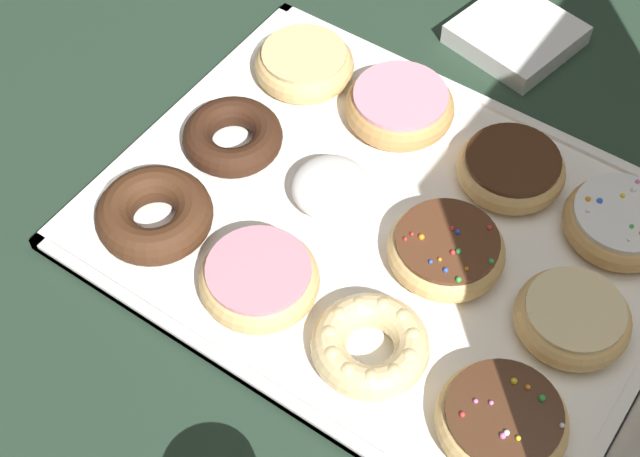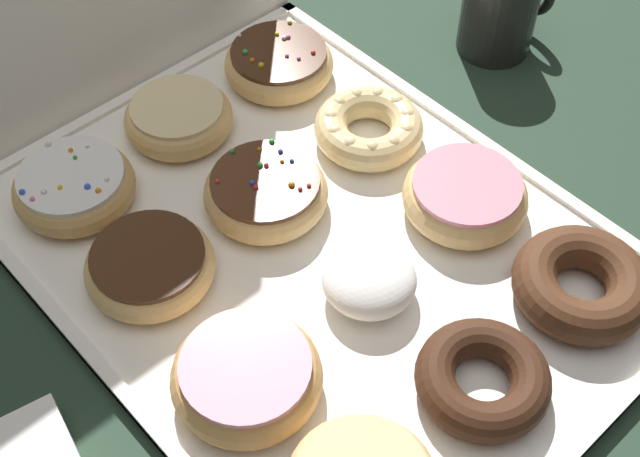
{
  "view_description": "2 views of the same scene",
  "coord_description": "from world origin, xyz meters",
  "px_view_note": "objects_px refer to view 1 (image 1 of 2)",
  "views": [
    {
      "loc": [
        0.51,
        0.27,
        0.79
      ],
      "look_at": [
        0.05,
        -0.05,
        0.03
      ],
      "focal_mm": 52.91,
      "sensor_mm": 36.0,
      "label": 1
    },
    {
      "loc": [
        -0.32,
        -0.35,
        0.63
      ],
      "look_at": [
        0.01,
        0.0,
        0.03
      ],
      "focal_mm": 47.61,
      "sensor_mm": 36.0,
      "label": 2
    }
  ],
  "objects_px": {
    "glazed_ring_donut_0": "(304,64)",
    "pink_frosted_donut_3": "(400,106)",
    "pink_frosted_donut_5": "(259,279)",
    "chocolate_frosted_donut_6": "(511,168)",
    "chocolate_cake_ring_donut_1": "(232,137)",
    "chocolate_cake_ring_donut_2": "(154,215)",
    "sprinkle_donut_9": "(620,222)",
    "sprinkle_donut_7": "(446,250)",
    "donut_box": "(385,232)",
    "napkin_stack": "(516,35)",
    "glazed_ring_donut_10": "(573,317)",
    "cruller_donut_8": "(370,345)",
    "sprinkle_donut_11": "(502,420)",
    "powdered_filled_donut_4": "(329,189)"
  },
  "relations": [
    {
      "from": "napkin_stack",
      "to": "donut_box",
      "type": "bearing_deg",
      "value": 4.34
    },
    {
      "from": "powdered_filled_donut_4",
      "to": "cruller_donut_8",
      "type": "xyz_separation_m",
      "value": [
        0.13,
        0.13,
        -0.0
      ]
    },
    {
      "from": "pink_frosted_donut_5",
      "to": "chocolate_frosted_donut_6",
      "type": "relative_size",
      "value": 1.03
    },
    {
      "from": "pink_frosted_donut_5",
      "to": "pink_frosted_donut_3",
      "type": "bearing_deg",
      "value": -178.1
    },
    {
      "from": "donut_box",
      "to": "cruller_donut_8",
      "type": "height_order",
      "value": "cruller_donut_8"
    },
    {
      "from": "chocolate_cake_ring_donut_1",
      "to": "chocolate_cake_ring_donut_2",
      "type": "bearing_deg",
      "value": 0.79
    },
    {
      "from": "donut_box",
      "to": "napkin_stack",
      "type": "height_order",
      "value": "napkin_stack"
    },
    {
      "from": "glazed_ring_donut_0",
      "to": "napkin_stack",
      "type": "xyz_separation_m",
      "value": [
        -0.2,
        0.17,
        -0.02
      ]
    },
    {
      "from": "glazed_ring_donut_0",
      "to": "cruller_donut_8",
      "type": "height_order",
      "value": "glazed_ring_donut_0"
    },
    {
      "from": "glazed_ring_donut_0",
      "to": "chocolate_cake_ring_donut_1",
      "type": "distance_m",
      "value": 0.13
    },
    {
      "from": "glazed_ring_donut_10",
      "to": "sprinkle_donut_9",
      "type": "bearing_deg",
      "value": -175.83
    },
    {
      "from": "glazed_ring_donut_0",
      "to": "donut_box",
      "type": "bearing_deg",
      "value": 55.73
    },
    {
      "from": "powdered_filled_donut_4",
      "to": "glazed_ring_donut_10",
      "type": "relative_size",
      "value": 0.75
    },
    {
      "from": "sprinkle_donut_9",
      "to": "chocolate_frosted_donut_6",
      "type": "bearing_deg",
      "value": -90.53
    },
    {
      "from": "chocolate_cake_ring_donut_2",
      "to": "glazed_ring_donut_0",
      "type": "bearing_deg",
      "value": -179.7
    },
    {
      "from": "chocolate_cake_ring_donut_2",
      "to": "pink_frosted_donut_3",
      "type": "height_order",
      "value": "pink_frosted_donut_3"
    },
    {
      "from": "sprinkle_donut_9",
      "to": "sprinkle_donut_7",
      "type": "bearing_deg",
      "value": -44.38
    },
    {
      "from": "sprinkle_donut_9",
      "to": "chocolate_cake_ring_donut_2",
      "type": "bearing_deg",
      "value": -56.42
    },
    {
      "from": "sprinkle_donut_7",
      "to": "chocolate_cake_ring_donut_2",
      "type": "bearing_deg",
      "value": -63.82
    },
    {
      "from": "cruller_donut_8",
      "to": "sprinkle_donut_9",
      "type": "height_order",
      "value": "sprinkle_donut_9"
    },
    {
      "from": "sprinkle_donut_7",
      "to": "sprinkle_donut_9",
      "type": "bearing_deg",
      "value": 135.62
    },
    {
      "from": "glazed_ring_donut_0",
      "to": "chocolate_frosted_donut_6",
      "type": "xyz_separation_m",
      "value": [
        0.0,
        0.27,
        -0.0
      ]
    },
    {
      "from": "powdered_filled_donut_4",
      "to": "sprinkle_donut_9",
      "type": "height_order",
      "value": "sprinkle_donut_9"
    },
    {
      "from": "chocolate_cake_ring_donut_2",
      "to": "donut_box",
      "type": "bearing_deg",
      "value": 123.87
    },
    {
      "from": "chocolate_cake_ring_donut_2",
      "to": "sprinkle_donut_11",
      "type": "height_order",
      "value": "sprinkle_donut_11"
    },
    {
      "from": "pink_frosted_donut_5",
      "to": "chocolate_frosted_donut_6",
      "type": "height_order",
      "value": "pink_frosted_donut_5"
    },
    {
      "from": "cruller_donut_8",
      "to": "napkin_stack",
      "type": "relative_size",
      "value": 0.87
    },
    {
      "from": "glazed_ring_donut_0",
      "to": "glazed_ring_donut_10",
      "type": "bearing_deg",
      "value": 71.57
    },
    {
      "from": "chocolate_cake_ring_donut_1",
      "to": "pink_frosted_donut_3",
      "type": "bearing_deg",
      "value": 137.56
    },
    {
      "from": "glazed_ring_donut_10",
      "to": "chocolate_frosted_donut_6",
      "type": "bearing_deg",
      "value": -134.36
    },
    {
      "from": "sprinkle_donut_7",
      "to": "chocolate_cake_ring_donut_1",
      "type": "bearing_deg",
      "value": -90.07
    },
    {
      "from": "powdered_filled_donut_4",
      "to": "sprinkle_donut_11",
      "type": "distance_m",
      "value": 0.3
    },
    {
      "from": "chocolate_frosted_donut_6",
      "to": "cruller_donut_8",
      "type": "relative_size",
      "value": 1.04
    },
    {
      "from": "chocolate_cake_ring_donut_2",
      "to": "sprinkle_donut_11",
      "type": "relative_size",
      "value": 1.02
    },
    {
      "from": "chocolate_cake_ring_donut_2",
      "to": "glazed_ring_donut_10",
      "type": "distance_m",
      "value": 0.42
    },
    {
      "from": "donut_box",
      "to": "chocolate_cake_ring_donut_1",
      "type": "bearing_deg",
      "value": -89.79
    },
    {
      "from": "powdered_filled_donut_4",
      "to": "napkin_stack",
      "type": "distance_m",
      "value": 0.34
    },
    {
      "from": "donut_box",
      "to": "napkin_stack",
      "type": "xyz_separation_m",
      "value": [
        -0.33,
        -0.03,
        0.01
      ]
    },
    {
      "from": "glazed_ring_donut_0",
      "to": "powdered_filled_donut_4",
      "type": "height_order",
      "value": "powdered_filled_donut_4"
    },
    {
      "from": "chocolate_cake_ring_donut_1",
      "to": "chocolate_frosted_donut_6",
      "type": "relative_size",
      "value": 0.95
    },
    {
      "from": "glazed_ring_donut_0",
      "to": "chocolate_cake_ring_donut_2",
      "type": "relative_size",
      "value": 0.96
    },
    {
      "from": "glazed_ring_donut_0",
      "to": "pink_frosted_donut_3",
      "type": "bearing_deg",
      "value": 91.81
    },
    {
      "from": "glazed_ring_donut_0",
      "to": "cruller_donut_8",
      "type": "distance_m",
      "value": 0.37
    },
    {
      "from": "glazed_ring_donut_10",
      "to": "sprinkle_donut_11",
      "type": "distance_m",
      "value": 0.13
    },
    {
      "from": "glazed_ring_donut_0",
      "to": "chocolate_cake_ring_donut_1",
      "type": "height_order",
      "value": "glazed_ring_donut_0"
    },
    {
      "from": "sprinkle_donut_9",
      "to": "sprinkle_donut_11",
      "type": "distance_m",
      "value": 0.26
    },
    {
      "from": "chocolate_cake_ring_donut_1",
      "to": "glazed_ring_donut_0",
      "type": "bearing_deg",
      "value": 179.82
    },
    {
      "from": "pink_frosted_donut_5",
      "to": "sprinkle_donut_11",
      "type": "distance_m",
      "value": 0.26
    },
    {
      "from": "chocolate_cake_ring_donut_1",
      "to": "sprinkle_donut_7",
      "type": "bearing_deg",
      "value": 89.93
    },
    {
      "from": "chocolate_cake_ring_donut_2",
      "to": "sprinkle_donut_7",
      "type": "xyz_separation_m",
      "value": [
        -0.13,
        0.26,
        -0.0
      ]
    }
  ]
}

